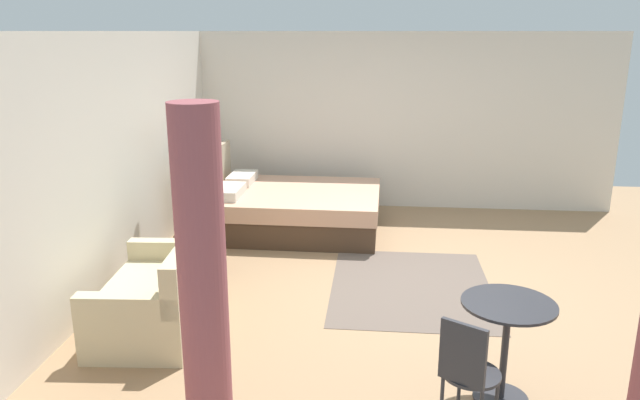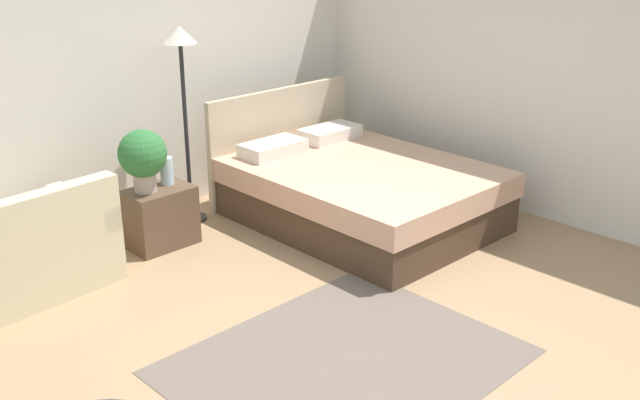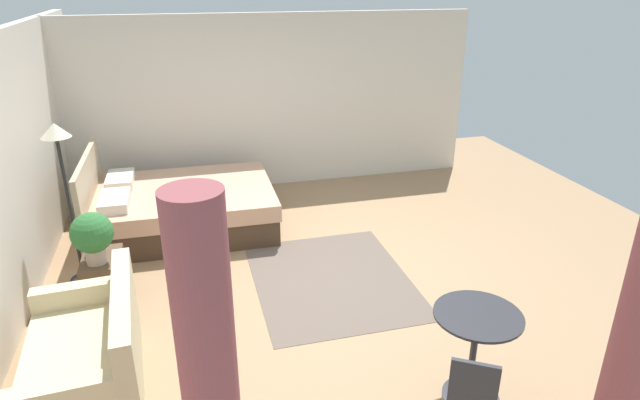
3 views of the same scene
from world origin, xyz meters
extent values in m
cube|color=#9E7A56|center=(0.00, 0.00, -0.01)|extent=(8.83, 9.00, 0.02)
cube|color=silver|center=(2.92, 0.00, 1.26)|extent=(0.12, 6.00, 2.52)
cube|color=#66564C|center=(-0.10, -0.01, 0.00)|extent=(1.98, 1.61, 0.01)
cube|color=#473323|center=(1.61, 1.41, 0.16)|extent=(1.66, 2.15, 0.32)
cube|color=tan|center=(1.61, 1.41, 0.43)|extent=(1.70, 2.19, 0.20)
cube|color=tan|center=(1.63, 2.50, 0.51)|extent=(1.69, 0.08, 1.03)
cube|color=silver|center=(1.27, 2.20, 0.59)|extent=(0.59, 0.33, 0.12)
cube|color=silver|center=(1.98, 2.19, 0.59)|extent=(0.59, 0.33, 0.12)
cube|color=beige|center=(-1.17, 2.27, 0.20)|extent=(1.45, 0.91, 0.40)
cube|color=beige|center=(-1.15, 1.93, 0.61)|extent=(1.41, 0.23, 0.43)
cube|color=beige|center=(-0.55, 2.32, 0.49)|extent=(0.19, 0.83, 0.18)
cube|color=beige|center=(-1.80, 2.23, 0.49)|extent=(0.19, 0.83, 0.18)
cube|color=brown|center=(0.07, 2.24, 0.25)|extent=(0.54, 0.36, 0.49)
cylinder|color=tan|center=(-0.03, 2.26, 0.57)|extent=(0.18, 0.18, 0.15)
sphere|color=#2D6B33|center=(-0.03, 2.26, 0.81)|extent=(0.38, 0.38, 0.38)
cylinder|color=silver|center=(0.19, 2.28, 0.61)|extent=(0.11, 0.11, 0.23)
cylinder|color=black|center=(0.57, 2.53, 0.01)|extent=(0.27, 0.27, 0.02)
cylinder|color=black|center=(0.57, 2.53, 0.79)|extent=(0.04, 0.04, 1.54)
cone|color=beige|center=(0.57, 2.53, 1.63)|extent=(0.28, 0.28, 0.14)
cylinder|color=#2D2D33|center=(-2.01, -0.56, 0.01)|extent=(0.38, 0.38, 0.02)
cylinder|color=#2D2D33|center=(-2.01, -0.56, 0.36)|extent=(0.05, 0.05, 0.73)
cylinder|color=#2D2D33|center=(-2.01, -0.56, 0.74)|extent=(0.64, 0.64, 0.02)
cylinder|color=#2D2D33|center=(-2.49, -0.26, 0.48)|extent=(0.50, 0.50, 0.02)
cube|color=#2D2D33|center=(-2.62, -0.17, 0.69)|extent=(0.18, 0.26, 0.39)
cylinder|color=#994C51|center=(-2.67, 1.36, 1.08)|extent=(0.29, 0.29, 2.15)
camera|label=1|loc=(-5.87, 0.35, 2.52)|focal=33.93mm
camera|label=2|loc=(-2.94, -2.70, 2.55)|focal=41.94mm
camera|label=3|loc=(-4.85, 1.37, 2.99)|focal=30.16mm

